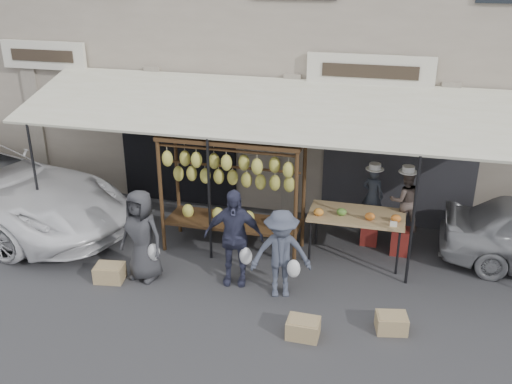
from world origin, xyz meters
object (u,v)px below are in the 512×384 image
customer_right (281,254)px  crate_near_b (391,323)px  crate_near_a (303,328)px  crate_far (110,273)px  vendor_right (405,200)px  produce_table (357,217)px  banana_rack (232,172)px  vendor_left (372,195)px  customer_mid (234,237)px  customer_left (142,235)px

customer_right → crate_near_b: size_ratio=3.37×
crate_near_a → crate_far: (-3.49, 0.70, 0.00)m
vendor_right → customer_right: vendor_right is taller
produce_table → crate_near_a: (-0.50, -2.49, -0.72)m
banana_rack → crate_near_b: banana_rack is taller
banana_rack → vendor_right: 3.18m
crate_far → customer_right: bearing=6.0°
customer_right → crate_far: customer_right is taller
banana_rack → customer_right: (1.20, -1.29, -0.81)m
banana_rack → customer_right: size_ratio=1.71×
banana_rack → produce_table: size_ratio=1.53×
banana_rack → crate_near_a: 3.23m
vendor_left → banana_rack: bearing=36.3°
vendor_right → crate_near_b: bearing=74.0°
customer_right → vendor_left: bearing=43.7°
produce_table → vendor_left: 0.74m
vendor_left → customer_right: size_ratio=0.74×
banana_rack → vendor_left: size_ratio=2.31×
vendor_right → produce_table: bearing=14.3°
customer_mid → vendor_right: bearing=24.8°
produce_table → customer_left: bearing=-155.8°
customer_left → customer_right: (2.39, 0.06, -0.05)m
produce_table → customer_right: (-1.06, -1.49, -0.10)m
crate_near_a → crate_near_b: size_ratio=1.04×
produce_table → crate_near_b: produce_table is taller
vendor_left → crate_far: size_ratio=2.34×
customer_left → crate_near_b: bearing=3.7°
customer_left → customer_right: 2.39m
customer_mid → customer_right: bearing=-21.1°
vendor_right → customer_mid: customer_mid is taller
customer_right → crate_far: size_ratio=3.16×
vendor_right → customer_left: size_ratio=0.72×
crate_near_a → customer_left: bearing=162.3°
vendor_left → crate_near_b: (0.53, -2.72, -0.87)m
produce_table → crate_far: (-3.99, -1.79, -0.72)m
vendor_right → customer_right: 2.71m
vendor_right → crate_near_a: 3.35m
banana_rack → vendor_left: (2.48, 0.89, -0.56)m
vendor_left → vendor_right: vendor_right is taller
vendor_left → crate_far: (-4.21, -2.49, -0.86)m
vendor_left → crate_near_a: size_ratio=2.40×
produce_table → crate_near_b: bearing=-69.7°
customer_left → customer_right: bearing=11.7°
crate_near_a → crate_near_b: bearing=20.3°
customer_left → customer_mid: bearing=20.0°
customer_right → crate_near_b: (1.81, -0.54, -0.62)m
banana_rack → crate_near_b: bearing=-31.4°
customer_left → crate_near_a: 3.17m
banana_rack → customer_left: 1.95m
vendor_left → crate_far: bearing=47.2°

